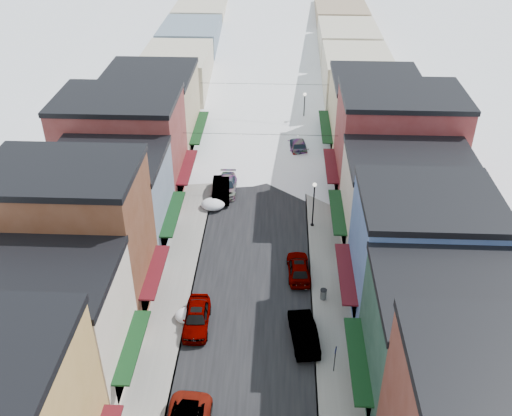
# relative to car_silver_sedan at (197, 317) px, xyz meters

# --- Properties ---
(road) EXTENTS (10.00, 160.00, 0.01)m
(road) POSITION_rel_car_silver_sedan_xyz_m (4.06, 42.08, -0.83)
(road) COLOR black
(road) RESTS_ON ground
(sidewalk_left) EXTENTS (3.20, 160.00, 0.15)m
(sidewalk_left) POSITION_rel_car_silver_sedan_xyz_m (-2.54, 42.08, -0.76)
(sidewalk_left) COLOR gray
(sidewalk_left) RESTS_ON ground
(sidewalk_right) EXTENTS (3.20, 160.00, 0.15)m
(sidewalk_right) POSITION_rel_car_silver_sedan_xyz_m (10.66, 42.08, -0.76)
(sidewalk_right) COLOR gray
(sidewalk_right) RESTS_ON ground
(curb_left) EXTENTS (0.10, 160.00, 0.15)m
(curb_left) POSITION_rel_car_silver_sedan_xyz_m (-0.99, 42.08, -0.76)
(curb_left) COLOR slate
(curb_left) RESTS_ON ground
(curb_right) EXTENTS (0.10, 160.00, 0.15)m
(curb_right) POSITION_rel_car_silver_sedan_xyz_m (9.11, 42.08, -0.76)
(curb_right) COLOR slate
(curb_right) RESTS_ON ground
(bldg_l_cream) EXTENTS (11.30, 8.20, 9.50)m
(bldg_l_cream) POSITION_rel_car_silver_sedan_xyz_m (-9.13, -5.42, 3.92)
(bldg_l_cream) COLOR beige
(bldg_l_cream) RESTS_ON ground
(bldg_l_brick_near) EXTENTS (12.30, 8.20, 12.50)m
(bldg_l_brick_near) POSITION_rel_car_silver_sedan_xyz_m (-9.64, 2.58, 5.42)
(bldg_l_brick_near) COLOR brown
(bldg_l_brick_near) RESTS_ON ground
(bldg_l_grayblue) EXTENTS (11.30, 9.20, 9.00)m
(bldg_l_grayblue) POSITION_rel_car_silver_sedan_xyz_m (-9.13, 11.08, 3.67)
(bldg_l_grayblue) COLOR slate
(bldg_l_grayblue) RESTS_ON ground
(bldg_l_brick_far) EXTENTS (13.30, 9.20, 11.00)m
(bldg_l_brick_far) POSITION_rel_car_silver_sedan_xyz_m (-10.13, 20.08, 4.67)
(bldg_l_brick_far) COLOR maroon
(bldg_l_brick_far) RESTS_ON ground
(bldg_l_tan) EXTENTS (11.30, 11.20, 10.00)m
(bldg_l_tan) POSITION_rel_car_silver_sedan_xyz_m (-9.13, 30.08, 4.17)
(bldg_l_tan) COLOR tan
(bldg_l_tan) RESTS_ON ground
(bldg_r_green) EXTENTS (11.30, 9.20, 9.50)m
(bldg_r_green) POSITION_rel_car_silver_sedan_xyz_m (17.25, -5.92, 3.92)
(bldg_r_green) COLOR #1A372C
(bldg_r_green) RESTS_ON ground
(bldg_r_blue) EXTENTS (11.30, 9.20, 10.50)m
(bldg_r_blue) POSITION_rel_car_silver_sedan_xyz_m (17.25, 3.08, 4.42)
(bldg_r_blue) COLOR #405A91
(bldg_r_blue) RESTS_ON ground
(bldg_r_cream) EXTENTS (12.30, 9.20, 9.00)m
(bldg_r_cream) POSITION_rel_car_silver_sedan_xyz_m (17.75, 12.08, 3.67)
(bldg_r_cream) COLOR beige
(bldg_r_cream) RESTS_ON ground
(bldg_r_brick_far) EXTENTS (13.30, 9.20, 11.50)m
(bldg_r_brick_far) POSITION_rel_car_silver_sedan_xyz_m (18.25, 21.08, 4.92)
(bldg_r_brick_far) COLOR maroon
(bldg_r_brick_far) RESTS_ON ground
(bldg_r_tan) EXTENTS (11.30, 11.20, 9.50)m
(bldg_r_tan) POSITION_rel_car_silver_sedan_xyz_m (17.25, 31.08, 3.92)
(bldg_r_tan) COLOR tan
(bldg_r_tan) RESTS_ON ground
(distant_blocks) EXTENTS (34.00, 55.00, 8.00)m
(distant_blocks) POSITION_rel_car_silver_sedan_xyz_m (4.06, 65.08, 3.16)
(distant_blocks) COLOR gray
(distant_blocks) RESTS_ON ground
(overhead_cables) EXTENTS (16.40, 15.04, 0.04)m
(overhead_cables) POSITION_rel_car_silver_sedan_xyz_m (4.06, 29.58, 5.36)
(overhead_cables) COLOR black
(overhead_cables) RESTS_ON ground
(car_silver_sedan) EXTENTS (2.12, 4.97, 1.68)m
(car_silver_sedan) POSITION_rel_car_silver_sedan_xyz_m (0.00, 0.00, 0.00)
(car_silver_sedan) COLOR gray
(car_silver_sedan) RESTS_ON ground
(car_dark_hatch) EXTENTS (2.16, 5.21, 1.68)m
(car_dark_hatch) POSITION_rel_car_silver_sedan_xyz_m (0.03, 19.60, 0.00)
(car_dark_hatch) COLOR black
(car_dark_hatch) RESTS_ON ground
(car_silver_wagon) EXTENTS (2.13, 5.03, 1.45)m
(car_silver_wagon) POSITION_rel_car_silver_sedan_xyz_m (0.56, 20.64, -0.11)
(car_silver_wagon) COLOR #929599
(car_silver_wagon) RESTS_ON ground
(car_green_sedan) EXTENTS (2.47, 5.31, 1.69)m
(car_green_sedan) POSITION_rel_car_silver_sedan_xyz_m (8.30, -1.22, 0.01)
(car_green_sedan) COLOR black
(car_green_sedan) RESTS_ON ground
(car_gray_suv) EXTENTS (2.17, 4.85, 1.62)m
(car_gray_suv) POSITION_rel_car_silver_sedan_xyz_m (8.07, 6.62, -0.03)
(car_gray_suv) COLOR gray
(car_gray_suv) RESTS_ON ground
(car_black_sedan) EXTENTS (2.94, 5.90, 1.65)m
(car_black_sedan) POSITION_rel_car_silver_sedan_xyz_m (8.35, 30.67, -0.01)
(car_black_sedan) COLOR black
(car_black_sedan) RESTS_ON ground
(car_lane_silver) EXTENTS (2.32, 4.56, 1.49)m
(car_lane_silver) POSITION_rel_car_silver_sedan_xyz_m (2.49, 41.72, -0.09)
(car_lane_silver) COLOR #9FA2A7
(car_lane_silver) RESTS_ON ground
(car_lane_white) EXTENTS (2.84, 5.84, 1.60)m
(car_lane_white) POSITION_rel_car_silver_sedan_xyz_m (6.11, 42.20, -0.04)
(car_lane_white) COLOR white
(car_lane_white) RESTS_ON ground
(parking_sign) EXTENTS (0.16, 0.31, 2.43)m
(parking_sign) POSITION_rel_car_silver_sedan_xyz_m (10.39, -4.28, 0.73)
(parking_sign) COLOR black
(parking_sign) RESTS_ON sidewalk_right
(trash_can) EXTENTS (0.55, 0.55, 0.94)m
(trash_can) POSITION_rel_car_silver_sedan_xyz_m (10.06, 3.43, -0.21)
(trash_can) COLOR slate
(trash_can) RESTS_ON sidewalk_right
(streetlamp_near) EXTENTS (0.40, 0.40, 4.84)m
(streetlamp_near) POSITION_rel_car_silver_sedan_xyz_m (9.57, 14.22, 2.36)
(streetlamp_near) COLOR black
(streetlamp_near) RESTS_ON sidewalk_right
(streetlamp_far) EXTENTS (0.41, 0.41, 4.95)m
(streetlamp_far) POSITION_rel_car_silver_sedan_xyz_m (9.26, 37.08, 2.43)
(streetlamp_far) COLOR black
(streetlamp_far) RESTS_ON sidewalk_right
(snow_pile_mid) EXTENTS (2.07, 2.47, 0.88)m
(snow_pile_mid) POSITION_rel_car_silver_sedan_xyz_m (-0.79, 0.73, -0.42)
(snow_pile_mid) COLOR white
(snow_pile_mid) RESTS_ON ground
(snow_pile_far) EXTENTS (2.46, 2.71, 1.04)m
(snow_pile_far) POSITION_rel_car_silver_sedan_xyz_m (-0.57, 17.20, -0.34)
(snow_pile_far) COLOR white
(snow_pile_far) RESTS_ON ground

